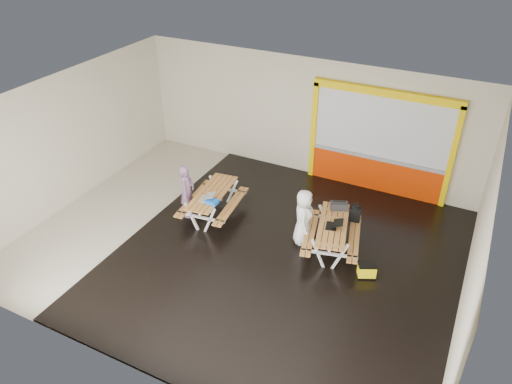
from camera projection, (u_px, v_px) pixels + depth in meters
The scene contains 14 objects.
room at pixel (238, 183), 10.87m from camera, with size 10.02×8.02×3.52m.
deck at pixel (287, 259), 11.31m from camera, with size 7.50×7.98×0.05m, color black.
kiosk at pixel (379, 144), 13.18m from camera, with size 3.88×0.16×3.00m.
picnic_table_left at pixel (212, 198), 12.50m from camera, with size 1.47×2.01×0.75m.
picnic_table_right at pixel (332, 230), 11.33m from camera, with size 1.66×2.10×0.74m.
person_left at pixel (187, 191), 12.39m from camera, with size 0.52×0.34×1.44m, color slate.
person_right at pixel (304, 217), 11.42m from camera, with size 0.69×0.45×1.41m, color white.
laptop_left at pixel (207, 198), 12.10m from camera, with size 0.45×0.42×0.15m.
laptop_right at pixel (334, 225), 11.13m from camera, with size 0.45×0.42×0.16m.
blue_pouch at pixel (212, 202), 11.95m from camera, with size 0.30×0.21×0.09m, color blue.
toolbox at pixel (339, 206), 11.72m from camera, with size 0.46×0.35×0.24m.
backpack at pixel (355, 213), 11.74m from camera, with size 0.29×0.21×0.45m.
dark_case at pixel (309, 240), 11.78m from camera, with size 0.33×0.25×0.13m, color black.
fluke_bag at pixel (367, 271), 10.68m from camera, with size 0.47×0.41×0.34m.
Camera 1 is at (4.54, -8.17, 7.32)m, focal length 34.35 mm.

